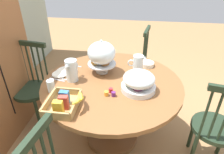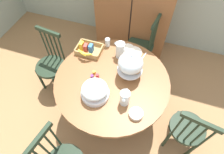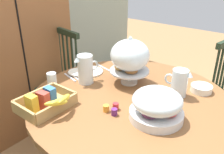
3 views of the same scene
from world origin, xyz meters
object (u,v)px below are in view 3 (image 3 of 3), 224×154
pastry_stand_with_dome (130,57)px  drinking_glass (52,81)px  cereal_basket (46,102)px  china_plate_small (78,72)px  wooden_armoire (3,30)px  windsor_chair_facing_door (59,86)px  cereal_bowl (201,88)px  dining_table (129,122)px  china_plate_large (89,71)px  windsor_chair_by_cabinet (203,91)px  fruit_platter_covered (157,105)px  orange_juice_pitcher (86,70)px  milk_pitcher (179,84)px

pastry_stand_with_dome → drinking_glass: pastry_stand_with_dome is taller
cereal_basket → china_plate_small: cereal_basket is taller
wooden_armoire → china_plate_small: bearing=-81.7°
windsor_chair_facing_door → cereal_bowl: bearing=-81.4°
drinking_glass → cereal_basket: bearing=-136.1°
dining_table → cereal_bowl: 0.53m
cereal_basket → china_plate_large: 0.57m
windsor_chair_by_cabinet → china_plate_large: windsor_chair_by_cabinet is taller
dining_table → windsor_chair_facing_door: bearing=80.0°
windsor_chair_by_cabinet → cereal_basket: size_ratio=3.09×
fruit_platter_covered → orange_juice_pitcher: orange_juice_pitcher is taller
milk_pitcher → china_plate_small: (-0.17, 0.75, -0.07)m
wooden_armoire → cereal_basket: 1.10m
wooden_armoire → dining_table: (0.07, -1.33, -0.44)m
windsor_chair_by_cabinet → dining_table: bearing=168.7°
dining_table → milk_pitcher: (0.21, -0.23, 0.27)m
china_plate_small → pastry_stand_with_dome: bearing=-73.0°
windsor_chair_facing_door → pastry_stand_with_dome: bearing=-90.0°
fruit_platter_covered → china_plate_small: size_ratio=2.00×
china_plate_large → cereal_bowl: 0.84m
pastry_stand_with_dome → cereal_basket: bearing=162.4°
china_plate_small → milk_pitcher: bearing=-77.4°
china_plate_small → dining_table: bearing=-94.8°
pastry_stand_with_dome → milk_pitcher: (0.05, -0.35, -0.12)m
orange_juice_pitcher → china_plate_large: orange_juice_pitcher is taller
dining_table → orange_juice_pitcher: 0.47m
windsor_chair_facing_door → cereal_bowl: (0.19, -1.27, 0.31)m
milk_pitcher → china_plate_small: milk_pitcher is taller
drinking_glass → windsor_chair_facing_door: bearing=48.5°
milk_pitcher → drinking_glass: 0.85m
windsor_chair_by_cabinet → fruit_platter_covered: bearing=-176.8°
windsor_chair_facing_door → drinking_glass: (-0.39, -0.44, 0.34)m
china_plate_small → drinking_glass: bearing=-174.3°
pastry_stand_with_dome → dining_table: bearing=-143.1°
windsor_chair_facing_door → pastry_stand_with_dome: size_ratio=2.83×
windsor_chair_by_cabinet → drinking_glass: (-1.16, 0.68, 0.34)m
dining_table → pastry_stand_with_dome: bearing=36.9°
wooden_armoire → windsor_chair_facing_door: wooden_armoire is taller
china_plate_large → china_plate_small: (-0.08, 0.04, 0.01)m
windsor_chair_by_cabinet → orange_juice_pitcher: bearing=149.6°
windsor_chair_facing_door → orange_juice_pitcher: 0.71m
pastry_stand_with_dome → china_plate_small: bearing=107.0°
pastry_stand_with_dome → china_plate_large: (-0.04, 0.35, -0.19)m
cereal_bowl → drinking_glass: bearing=125.3°
cereal_basket → china_plate_large: (0.54, 0.17, -0.04)m
wooden_armoire → china_plate_small: 0.85m
fruit_platter_covered → cereal_basket: bearing=119.8°
windsor_chair_facing_door → cereal_bowl: 1.32m
pastry_stand_with_dome → drinking_glass: (-0.39, 0.37, -0.14)m
china_plate_small → orange_juice_pitcher: bearing=-113.5°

